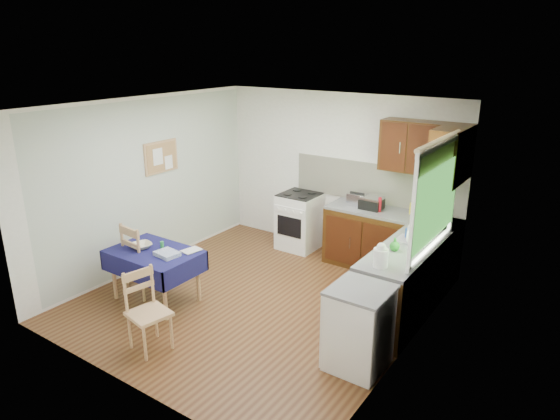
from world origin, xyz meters
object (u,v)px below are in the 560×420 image
Objects in this scene: dining_table at (154,259)px; dish_rack at (413,240)px; chair_near at (146,308)px; kettle at (381,256)px; sandwich_press at (372,203)px; chair_far at (141,257)px; toaster at (357,200)px.

dish_rack is at bearing 45.87° from dining_table.
chair_near is 3.20m from dish_rack.
chair_near is at bearing -142.25° from kettle.
kettle is (0.92, -1.78, 0.03)m from sandwich_press.
dish_rack is at bearing -28.15° from chair_near.
sandwich_press is at bearing -6.13° from chair_near.
chair_far is 3.30m from sandwich_press.
sandwich_press is at bearing 20.26° from toaster.
dining_table is 4.18× the size of kettle.
toaster is (1.57, 2.55, 0.41)m from dining_table.
kettle is (-0.04, -0.89, 0.10)m from dish_rack.
toaster is 1.50m from dish_rack.
toaster is at bearing -2.27° from chair_near.
chair_near is (0.74, -0.79, -0.11)m from dining_table.
toaster reaches higher than chair_far.
toaster reaches higher than dining_table.
chair_near is at bearing 147.12° from chair_far.
toaster reaches higher than sandwich_press.
dining_table is 1.15× the size of chair_far.
dish_rack is (0.96, -0.90, -0.07)m from sandwich_press.
sandwich_press reaches higher than dining_table.
toaster is 0.69× the size of dish_rack.
sandwich_press is 1.31m from dish_rack.
toaster is 0.24m from sandwich_press.
toaster is 0.87× the size of sandwich_press.
dish_rack is 1.42× the size of kettle.
chair_near is 3.35× the size of toaster.
chair_far reaches higher than dining_table.
chair_near is 2.32× the size of dish_rack.
toaster is (1.84, 2.53, 0.47)m from chair_far.
sandwich_press is at bearing 69.70° from dining_table.
dish_rack reaches higher than chair_far.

